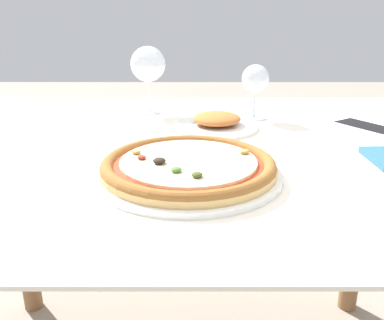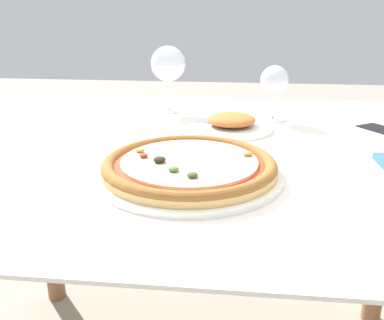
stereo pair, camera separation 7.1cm
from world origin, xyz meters
name	(u,v)px [view 2 (the right image)]	position (x,y,z in m)	size (l,w,h in m)	color
dining_table	(199,181)	(0.00, 0.00, 0.62)	(1.30, 0.96, 0.70)	brown
pizza_plate	(192,167)	(0.00, -0.18, 0.72)	(0.31, 0.31, 0.04)	white
wine_glass_far_left	(168,65)	(-0.11, 0.28, 0.83)	(0.09, 0.09, 0.17)	silver
wine_glass_far_right	(274,82)	(0.16, 0.22, 0.80)	(0.07, 0.07, 0.14)	silver
side_plate	(231,124)	(0.06, 0.12, 0.72)	(0.19, 0.19, 0.04)	white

